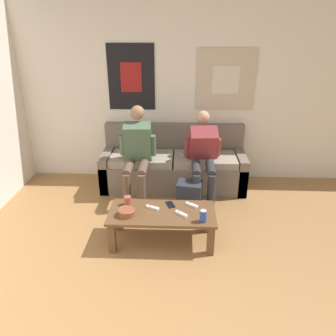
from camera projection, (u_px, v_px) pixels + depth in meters
The scene contains 13 objects.
wall_back at pixel (159, 90), 4.48m from camera, with size 10.00×0.07×2.55m.
couch at pixel (173, 166), 4.56m from camera, with size 1.95×0.68×0.83m.
coffee_table at pixel (162, 217), 3.36m from camera, with size 1.09×0.51×0.35m.
person_seated_adult at pixel (137, 152), 4.10m from camera, with size 0.47×0.82×1.18m.
person_seated_teen at pixel (203, 155), 4.13m from camera, with size 0.47×0.94×1.08m.
backpack at pixel (189, 198), 3.93m from camera, with size 0.32×0.29×0.39m.
ceramic_bowl at pixel (127, 212), 3.26m from camera, with size 0.17×0.17×0.07m.
pillar_candle at pixel (128, 201), 3.45m from camera, with size 0.08×0.08×0.11m.
drink_can_blue at pixel (203, 216), 3.14m from camera, with size 0.07×0.07×0.12m.
game_controller_near_left at pixel (181, 214), 3.27m from camera, with size 0.13×0.12×0.03m.
game_controller_near_right at pixel (192, 205), 3.43m from camera, with size 0.14×0.11×0.03m.
game_controller_far_center at pixel (152, 208), 3.38m from camera, with size 0.15×0.09×0.03m.
cell_phone at pixel (170, 204), 3.46m from camera, with size 0.11×0.15×0.01m.
Camera 1 is at (0.31, -1.51, 2.11)m, focal length 35.00 mm.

